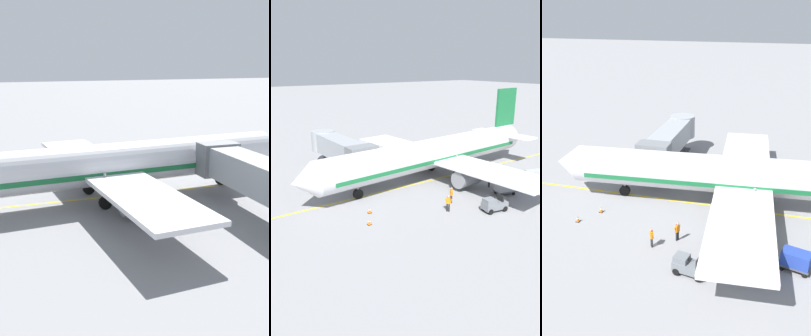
# 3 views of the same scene
# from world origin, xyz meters

# --- Properties ---
(ground_plane) EXTENTS (400.00, 400.00, 0.00)m
(ground_plane) POSITION_xyz_m (0.00, 0.00, 0.00)
(ground_plane) COLOR gray
(gate_lead_in_line) EXTENTS (0.24, 80.00, 0.01)m
(gate_lead_in_line) POSITION_xyz_m (0.00, 0.00, 0.00)
(gate_lead_in_line) COLOR gold
(gate_lead_in_line) RESTS_ON ground
(parked_airliner) EXTENTS (30.33, 37.35, 10.63)m
(parked_airliner) POSITION_xyz_m (0.71, -1.33, 3.19)
(parked_airliner) COLOR silver
(parked_airliner) RESTS_ON ground
(jet_bridge) EXTENTS (14.51, 3.50, 4.98)m
(jet_bridge) POSITION_xyz_m (8.99, 7.89, 3.46)
(jet_bridge) COLOR #93999E
(jet_bridge) RESTS_ON ground
(baggage_tug_lead) EXTENTS (1.66, 2.67, 1.62)m
(baggage_tug_lead) POSITION_xyz_m (-10.87, 0.51, 0.71)
(baggage_tug_lead) COLOR slate
(baggage_tug_lead) RESTS_ON ground
(baggage_cart_front) EXTENTS (1.83, 2.98, 1.58)m
(baggage_cart_front) POSITION_xyz_m (-8.49, -4.00, 0.95)
(baggage_cart_front) COLOR #4C4C51
(baggage_cart_front) RESTS_ON ground
(baggage_cart_second_in_train) EXTENTS (1.83, 2.98, 1.58)m
(baggage_cart_second_in_train) POSITION_xyz_m (-8.27, -7.03, 0.95)
(baggage_cart_second_in_train) COLOR #4C4C51
(baggage_cart_second_in_train) RESTS_ON ground
(baggage_cart_third_in_train) EXTENTS (1.83, 2.98, 1.58)m
(baggage_cart_third_in_train) POSITION_xyz_m (-7.95, -10.08, 0.95)
(baggage_cart_third_in_train) COLOR #4C4C51
(baggage_cart_third_in_train) RESTS_ON ground
(ground_crew_wing_walker) EXTENTS (0.65, 0.48, 1.69)m
(ground_crew_wing_walker) POSITION_xyz_m (-8.34, 4.30, 0.95)
(ground_crew_wing_walker) COLOR #232328
(ground_crew_wing_walker) RESTS_ON ground
(ground_crew_loader) EXTENTS (0.69, 0.41, 1.69)m
(ground_crew_loader) POSITION_xyz_m (-6.85, 2.53, 0.95)
(ground_crew_loader) COLOR #232328
(ground_crew_loader) RESTS_ON ground
(ground_crew_marshaller) EXTENTS (0.67, 0.44, 1.69)m
(ground_crew_marshaller) POSITION_xyz_m (-5.91, -4.33, 0.95)
(ground_crew_marshaller) COLOR #232328
(ground_crew_marshaller) RESTS_ON ground
(safety_cone_nose_left) EXTENTS (0.36, 0.36, 0.59)m
(safety_cone_nose_left) POSITION_xyz_m (-6.43, 12.16, 0.29)
(safety_cone_nose_left) COLOR black
(safety_cone_nose_left) RESTS_ON ground
(safety_cone_nose_right) EXTENTS (0.36, 0.36, 0.59)m
(safety_cone_nose_right) POSITION_xyz_m (-4.22, 10.90, 0.29)
(safety_cone_nose_right) COLOR black
(safety_cone_nose_right) RESTS_ON ground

